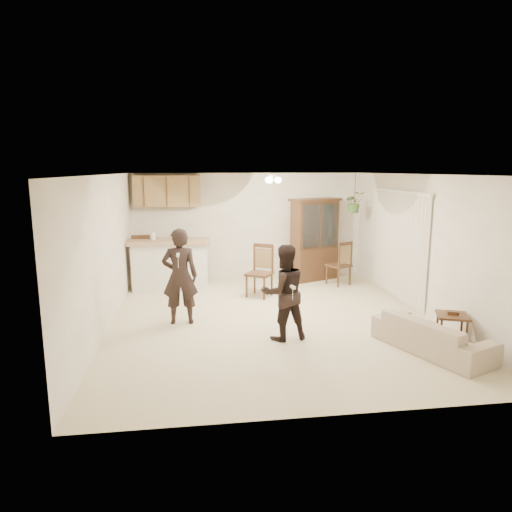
{
  "coord_description": "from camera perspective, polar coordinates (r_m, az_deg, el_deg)",
  "views": [
    {
      "loc": [
        -1.31,
        -7.56,
        2.59
      ],
      "look_at": [
        -0.22,
        0.4,
        1.05
      ],
      "focal_mm": 32.0,
      "sensor_mm": 36.0,
      "label": 1
    }
  ],
  "objects": [
    {
      "name": "ceiling",
      "position": [
        7.67,
        2.09,
        10.15
      ],
      "size": [
        5.5,
        6.5,
        0.02
      ],
      "primitive_type": "cube",
      "color": "white",
      "rests_on": "wall_back"
    },
    {
      "name": "wall_right",
      "position": [
        8.68,
        20.22,
        1.27
      ],
      "size": [
        0.02,
        6.5,
        2.5
      ],
      "primitive_type": "cube",
      "color": "white",
      "rests_on": "ground"
    },
    {
      "name": "upper_cabinets",
      "position": [
        10.65,
        -11.06,
        7.98
      ],
      "size": [
        1.5,
        0.34,
        0.7
      ],
      "primitive_type": "cube",
      "color": "brown",
      "rests_on": "wall_back"
    },
    {
      "name": "chair_hutch_left",
      "position": [
        9.39,
        0.41,
        -3.28
      ],
      "size": [
        0.65,
        0.65,
        1.07
      ],
      "rotation": [
        0.0,
        0.0,
        -0.57
      ],
      "color": "#3C2316",
      "rests_on": "floor"
    },
    {
      "name": "floor",
      "position": [
        8.09,
        1.97,
        -7.85
      ],
      "size": [
        6.5,
        6.5,
        0.0
      ],
      "primitive_type": "plane",
      "color": "beige",
      "rests_on": "ground"
    },
    {
      "name": "ceiling_fixture",
      "position": [
        8.89,
        2.03,
        9.59
      ],
      "size": [
        0.36,
        0.36,
        0.2
      ],
      "primitive_type": null,
      "color": "#FFE6BF",
      "rests_on": "ceiling"
    },
    {
      "name": "chair_hutch_right",
      "position": [
        10.53,
        10.25,
        -2.01
      ],
      "size": [
        0.6,
        0.6,
        1.01
      ],
      "rotation": [
        0.0,
        0.0,
        3.63
      ],
      "color": "#3C2316",
      "rests_on": "floor"
    },
    {
      "name": "sofa",
      "position": [
        7.06,
        21.18,
        -8.3
      ],
      "size": [
        1.38,
        2.01,
        0.73
      ],
      "primitive_type": "imported",
      "rotation": [
        0.0,
        0.0,
        1.96
      ],
      "color": "beige",
      "rests_on": "floor"
    },
    {
      "name": "hanging_plant",
      "position": [
        10.62,
        12.2,
        6.58
      ],
      "size": [
        0.43,
        0.37,
        0.48
      ],
      "primitive_type": "imported",
      "color": "#315B24",
      "rests_on": "ceiling"
    },
    {
      "name": "breakfast_bar",
      "position": [
        10.14,
        -10.67,
        -1.27
      ],
      "size": [
        1.6,
        0.55,
        1.0
      ],
      "primitive_type": "cube",
      "color": "silver",
      "rests_on": "floor"
    },
    {
      "name": "wall_back",
      "position": [
        10.97,
        -0.87,
        3.8
      ],
      "size": [
        5.5,
        0.02,
        2.5
      ],
      "primitive_type": "cube",
      "color": "white",
      "rests_on": "ground"
    },
    {
      "name": "controller_child",
      "position": [
        6.62,
        4.62,
        -3.91
      ],
      "size": [
        0.06,
        0.13,
        0.04
      ],
      "primitive_type": "cube",
      "rotation": [
        0.0,
        0.0,
        3.33
      ],
      "color": "white",
      "rests_on": "child"
    },
    {
      "name": "controller_adult",
      "position": [
        7.3,
        -9.73,
        0.12
      ],
      "size": [
        0.05,
        0.14,
        0.04
      ],
      "primitive_type": "cube",
      "rotation": [
        0.0,
        0.0,
        3.12
      ],
      "color": "white",
      "rests_on": "adult"
    },
    {
      "name": "wall_left",
      "position": [
        7.81,
        -18.29,
        0.39
      ],
      "size": [
        0.02,
        6.5,
        2.5
      ],
      "primitive_type": "cube",
      "color": "white",
      "rests_on": "ground"
    },
    {
      "name": "side_table",
      "position": [
        7.44,
        23.24,
        -8.42
      ],
      "size": [
        0.56,
        0.56,
        0.53
      ],
      "rotation": [
        0.0,
        0.0,
        -0.36
      ],
      "color": "#3C2316",
      "rests_on": "floor"
    },
    {
      "name": "plant_cord",
      "position": [
        10.6,
        12.27,
        8.33
      ],
      "size": [
        0.01,
        0.01,
        0.65
      ],
      "primitive_type": "cylinder",
      "color": "black",
      "rests_on": "ceiling"
    },
    {
      "name": "adult",
      "position": [
        7.74,
        -9.51,
        -1.93
      ],
      "size": [
        0.66,
        0.44,
        1.8
      ],
      "primitive_type": "imported",
      "rotation": [
        0.0,
        0.0,
        3.12
      ],
      "color": "black",
      "rests_on": "floor"
    },
    {
      "name": "child",
      "position": [
        6.99,
        3.48,
        -5.08
      ],
      "size": [
        0.74,
        0.62,
        1.35
      ],
      "primitive_type": "imported",
      "rotation": [
        0.0,
        0.0,
        3.33
      ],
      "color": "black",
      "rests_on": "floor"
    },
    {
      "name": "wall_front",
      "position": [
        4.7,
        8.82,
        -5.86
      ],
      "size": [
        5.5,
        0.02,
        2.5
      ],
      "primitive_type": "cube",
      "color": "white",
      "rests_on": "ground"
    },
    {
      "name": "china_hutch",
      "position": [
        10.83,
        7.31,
        2.01
      ],
      "size": [
        1.3,
        0.89,
        1.92
      ],
      "rotation": [
        0.0,
        0.0,
        0.39
      ],
      "color": "#3C2316",
      "rests_on": "floor"
    },
    {
      "name": "bar_top",
      "position": [
        10.04,
        -10.78,
        1.8
      ],
      "size": [
        1.75,
        0.7,
        0.08
      ],
      "primitive_type": "cube",
      "color": "tan",
      "rests_on": "breakfast_bar"
    },
    {
      "name": "vertical_blinds",
      "position": [
        9.48,
        17.42,
        1.28
      ],
      "size": [
        0.06,
        2.3,
        2.1
      ],
      "primitive_type": null,
      "color": "beige",
      "rests_on": "wall_right"
    },
    {
      "name": "chair_bar",
      "position": [
        10.23,
        -13.86,
        -2.27
      ],
      "size": [
        0.54,
        0.54,
        1.17
      ],
      "rotation": [
        0.0,
        0.0,
        0.04
      ],
      "color": "#3C2316",
      "rests_on": "floor"
    }
  ]
}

